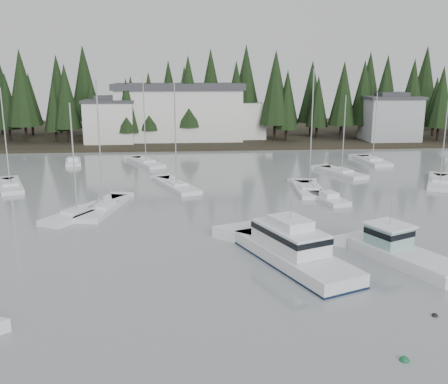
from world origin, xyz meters
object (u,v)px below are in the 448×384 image
at_px(sailboat_4, 103,209).
at_px(sailboat_8, 342,174).
at_px(house_west, 110,120).
at_px(lobster_boat_teal, 402,254).
at_px(sailboat_10, 146,164).
at_px(runabout_1, 329,200).
at_px(sailboat_12, 78,216).
at_px(cabin_cruiser_center, 292,252).
at_px(sailboat_0, 309,191).
at_px(sailboat_5, 177,187).
at_px(harbor_inn, 190,112).
at_px(sailboat_9, 440,184).
at_px(sailboat_1, 10,187).
at_px(runabout_3, 73,163).
at_px(sailboat_11, 372,162).
at_px(house_east_a, 390,117).

xyz_separation_m(sailboat_4, sailboat_8, (29.70, 15.75, -0.01)).
relative_size(house_west, lobster_boat_teal, 1.02).
distance_m(sailboat_8, sailboat_10, 28.98).
bearing_deg(runabout_1, sailboat_12, 84.63).
bearing_deg(sailboat_12, cabin_cruiser_center, -96.87).
bearing_deg(sailboat_0, sailboat_10, 50.26).
bearing_deg(sailboat_12, sailboat_4, -17.10).
bearing_deg(sailboat_5, harbor_inn, -25.40).
bearing_deg(sailboat_9, sailboat_5, 116.97).
relative_size(harbor_inn, lobster_boat_teal, 3.16).
height_order(house_west, lobster_boat_teal, house_west).
xyz_separation_m(sailboat_5, sailboat_8, (22.42, 6.09, -0.01)).
distance_m(sailboat_1, runabout_3, 16.13).
bearing_deg(house_west, runabout_1, -56.55).
bearing_deg(sailboat_5, sailboat_11, -86.33).
height_order(house_west, sailboat_9, sailboat_9).
height_order(house_west, sailboat_12, sailboat_12).
height_order(house_east_a, cabin_cruiser_center, house_east_a).
height_order(sailboat_1, sailboat_10, sailboat_10).
bearing_deg(sailboat_11, harbor_inn, 44.11).
relative_size(sailboat_8, runabout_3, 2.08).
bearing_deg(sailboat_10, sailboat_12, 144.80).
distance_m(house_east_a, cabin_cruiser_center, 68.99).
xyz_separation_m(sailboat_5, sailboat_10, (-4.83, 15.96, 0.00)).
distance_m(runabout_1, runabout_3, 40.86).
relative_size(sailboat_9, sailboat_11, 0.99).
distance_m(harbor_inn, sailboat_4, 50.91).
distance_m(lobster_boat_teal, sailboat_4, 29.05).
relative_size(sailboat_8, sailboat_11, 1.00).
xyz_separation_m(harbor_inn, lobster_boat_teal, (14.77, -65.72, -5.19)).
distance_m(lobster_boat_teal, sailboat_10, 46.99).
bearing_deg(sailboat_1, sailboat_5, -115.97).
relative_size(sailboat_0, runabout_3, 2.71).
bearing_deg(sailboat_5, sailboat_0, -124.82).
distance_m(harbor_inn, sailboat_9, 51.40).
height_order(harbor_inn, sailboat_11, harbor_inn).
height_order(harbor_inn, sailboat_8, harbor_inn).
height_order(sailboat_1, sailboat_8, sailboat_1).
relative_size(harbor_inn, runabout_1, 4.87).
bearing_deg(sailboat_8, cabin_cruiser_center, 135.93).
bearing_deg(sailboat_12, runabout_3, 42.04).
bearing_deg(sailboat_12, runabout_1, -52.29).
bearing_deg(house_east_a, sailboat_11, -117.84).
xyz_separation_m(house_west, sailboat_10, (8.04, -20.74, -4.58)).
relative_size(sailboat_0, sailboat_10, 1.09).
bearing_deg(runabout_3, cabin_cruiser_center, -161.74).
bearing_deg(runabout_1, sailboat_10, 28.23).
bearing_deg(sailboat_1, runabout_1, -126.31).
xyz_separation_m(sailboat_0, sailboat_1, (-35.58, 4.77, -0.01)).
xyz_separation_m(lobster_boat_teal, sailboat_12, (-26.39, 13.97, -0.52)).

